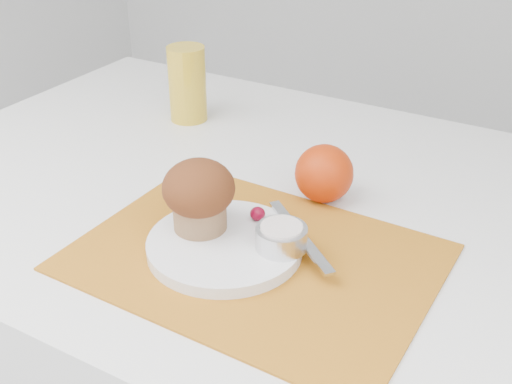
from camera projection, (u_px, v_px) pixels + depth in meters
The scene contains 11 objects.
table at pixel (265, 373), 1.15m from camera, with size 1.20×0.80×0.75m, color white.
placemat at pixel (255, 257), 0.81m from camera, with size 0.44×0.32×0.00m, color #B86C19.
plate at pixel (225, 245), 0.82m from camera, with size 0.20×0.20×0.02m, color white.
ramekin at pixel (281, 238), 0.79m from camera, with size 0.06×0.06×0.03m, color silver.
cream at pixel (282, 228), 0.78m from camera, with size 0.05×0.05×0.01m, color silver.
raspberry_near at pixel (258, 214), 0.85m from camera, with size 0.02×0.02×0.02m, color #520213.
raspberry_far at pixel (264, 232), 0.81m from camera, with size 0.02×0.02×0.02m, color #500302.
butter_knife at pixel (300, 235), 0.82m from camera, with size 0.18×0.01×0.00m, color #B5B7BE.
orange at pixel (324, 173), 0.92m from camera, with size 0.08×0.08×0.08m, color #C53306.
juice_glass at pixel (187, 84), 1.16m from camera, with size 0.07×0.07×0.14m, color gold.
muffin at pixel (199, 194), 0.81m from camera, with size 0.09×0.09×0.09m.
Camera 1 is at (0.40, -0.68, 1.23)m, focal length 45.00 mm.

